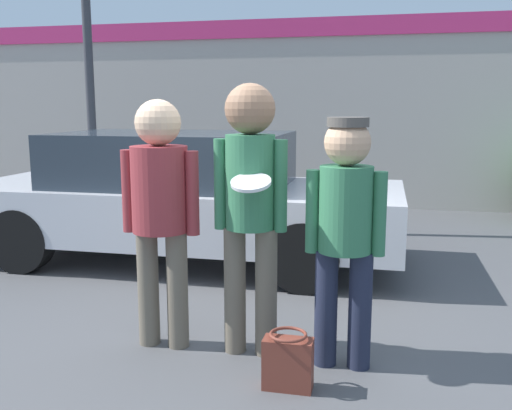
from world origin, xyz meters
TOP-DOWN VIEW (x-y plane):
  - ground_plane at (0.00, 0.00)m, footprint 56.00×56.00m
  - storefront_building at (0.00, 5.91)m, footprint 24.00×0.22m
  - person_left at (-0.57, -0.18)m, footprint 0.56×0.39m
  - person_middle_with_frisbee at (0.07, -0.17)m, footprint 0.50×0.53m
  - person_right at (0.70, -0.23)m, footprint 0.51×0.34m
  - parked_car_near at (-1.24, 2.03)m, footprint 4.71×1.84m
  - handbag at (0.41, -0.62)m, footprint 0.30×0.23m

SIDE VIEW (x-z plane):
  - ground_plane at x=0.00m, z-range 0.00..0.00m
  - handbag at x=0.41m, z-range -0.01..0.35m
  - parked_car_near at x=-1.24m, z-range 0.01..1.42m
  - person_right at x=0.70m, z-range 0.16..1.79m
  - person_left at x=-0.57m, z-range 0.18..1.92m
  - person_middle_with_frisbee at x=0.07m, z-range 0.19..2.04m
  - storefront_building at x=0.00m, z-range 0.03..3.14m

